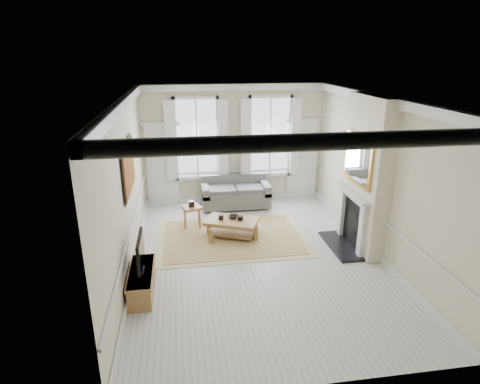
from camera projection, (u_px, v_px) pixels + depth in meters
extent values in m
plane|color=#B7B5AD|center=(256.00, 257.00, 8.70)|extent=(7.20, 7.20, 0.00)
plane|color=white|center=(259.00, 97.00, 7.58)|extent=(7.20, 7.20, 0.00)
plane|color=beige|center=(234.00, 144.00, 11.50)|extent=(5.20, 0.00, 5.20)
plane|color=beige|center=(126.00, 189.00, 7.77)|extent=(0.00, 7.20, 7.20)
plane|color=beige|center=(378.00, 177.00, 8.51)|extent=(0.00, 7.20, 7.20)
cube|color=silver|center=(162.00, 166.00, 11.35)|extent=(0.90, 0.08, 2.30)
cube|color=silver|center=(302.00, 161.00, 11.94)|extent=(0.90, 0.08, 2.30)
cube|color=#A76B1C|center=(128.00, 167.00, 7.94)|extent=(0.05, 1.66, 1.06)
cube|color=beige|center=(366.00, 175.00, 8.67)|extent=(0.35, 1.70, 3.38)
cube|color=black|center=(341.00, 246.00, 9.17)|extent=(0.55, 1.50, 0.05)
cube|color=silver|center=(362.00, 233.00, 8.50)|extent=(0.10, 0.18, 1.15)
cube|color=silver|center=(342.00, 214.00, 9.53)|extent=(0.10, 0.18, 1.15)
cube|color=silver|center=(352.00, 193.00, 8.77)|extent=(0.20, 1.45, 0.06)
cube|color=black|center=(353.00, 224.00, 9.03)|extent=(0.02, 0.92, 1.00)
cube|color=gold|center=(358.00, 159.00, 8.53)|extent=(0.06, 1.26, 1.06)
cube|color=#565654|center=(235.00, 197.00, 11.45)|extent=(1.91, 0.93, 0.43)
cube|color=#565654|center=(234.00, 181.00, 11.67)|extent=(1.91, 0.20, 0.44)
cube|color=#565654|center=(205.00, 190.00, 11.25)|extent=(0.20, 0.93, 0.30)
cube|color=#565654|center=(265.00, 188.00, 11.49)|extent=(0.20, 0.93, 0.30)
cylinder|color=olive|center=(207.00, 211.00, 11.09)|extent=(0.06, 0.06, 0.08)
cylinder|color=olive|center=(262.00, 200.00, 11.97)|extent=(0.06, 0.06, 0.08)
cube|color=olive|center=(192.00, 207.00, 10.09)|extent=(0.57, 0.57, 0.06)
cube|color=olive|center=(186.00, 220.00, 10.00)|extent=(0.05, 0.05, 0.48)
cube|color=olive|center=(199.00, 219.00, 10.05)|extent=(0.05, 0.05, 0.48)
cube|color=olive|center=(185.00, 215.00, 10.32)|extent=(0.05, 0.05, 0.48)
cube|color=olive|center=(199.00, 214.00, 10.37)|extent=(0.05, 0.05, 0.48)
cube|color=tan|center=(232.00, 237.00, 9.64)|extent=(3.50, 2.60, 0.02)
cube|color=olive|center=(232.00, 221.00, 9.50)|extent=(1.40, 1.13, 0.08)
cube|color=olive|center=(212.00, 236.00, 9.27)|extent=(0.10, 0.10, 0.38)
cube|color=olive|center=(255.00, 233.00, 9.41)|extent=(0.10, 0.10, 0.38)
cube|color=olive|center=(210.00, 227.00, 9.74)|extent=(0.10, 0.10, 0.38)
cube|color=olive|center=(251.00, 224.00, 9.89)|extent=(0.10, 0.10, 0.38)
cylinder|color=black|center=(221.00, 217.00, 9.48)|extent=(0.12, 0.12, 0.12)
cylinder|color=black|center=(240.00, 218.00, 9.46)|extent=(0.13, 0.13, 0.10)
imported|color=black|center=(233.00, 217.00, 9.58)|extent=(0.31, 0.31, 0.06)
cube|color=olive|center=(142.00, 282.00, 7.36)|extent=(0.41, 1.26, 0.45)
cube|color=black|center=(142.00, 270.00, 7.28)|extent=(0.08, 0.30, 0.03)
cube|color=black|center=(140.00, 251.00, 7.15)|extent=(0.05, 0.90, 0.55)
cube|color=black|center=(142.00, 251.00, 7.16)|extent=(0.01, 0.83, 0.50)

